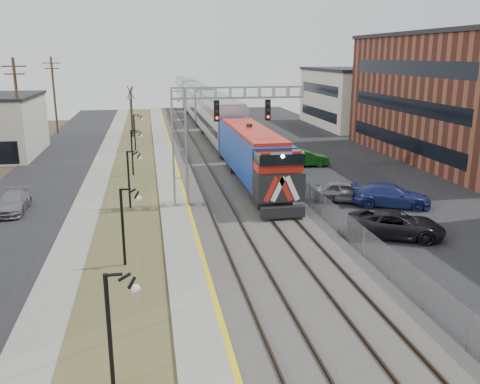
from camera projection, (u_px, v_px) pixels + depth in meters
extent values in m
cube|color=black|center=(36.00, 188.00, 40.24)|extent=(7.00, 120.00, 0.04)
cube|color=gray|center=(95.00, 185.00, 41.01)|extent=(2.00, 120.00, 0.08)
cube|color=#474927|center=(133.00, 184.00, 41.53)|extent=(4.00, 120.00, 0.06)
cube|color=gray|center=(170.00, 181.00, 42.03)|extent=(2.00, 120.00, 0.24)
cube|color=#595651|center=(229.00, 179.00, 42.90)|extent=(8.00, 120.00, 0.20)
cube|color=black|center=(362.00, 174.00, 45.00)|extent=(16.00, 120.00, 0.04)
cube|color=gold|center=(180.00, 179.00, 42.15)|extent=(0.24, 120.00, 0.01)
cube|color=#2D2119|center=(197.00, 178.00, 42.38)|extent=(0.08, 120.00, 0.15)
cube|color=#2D2119|center=(214.00, 177.00, 42.64)|extent=(0.08, 120.00, 0.15)
cube|color=#2D2119|center=(238.00, 176.00, 42.98)|extent=(0.08, 120.00, 0.15)
cube|color=#2D2119|center=(255.00, 175.00, 43.24)|extent=(0.08, 120.00, 0.15)
cube|color=#13379B|center=(254.00, 158.00, 39.55)|extent=(3.00, 17.00, 4.25)
cube|color=black|center=(283.00, 212.00, 31.75)|extent=(2.80, 0.50, 0.70)
cube|color=#A9ADB4|center=(218.00, 119.00, 58.69)|extent=(3.00, 22.00, 5.33)
cube|color=#A9ADB4|center=(198.00, 102.00, 80.34)|extent=(3.00, 22.00, 5.33)
cube|color=#A9ADB4|center=(187.00, 92.00, 102.00)|extent=(3.00, 22.00, 5.33)
cube|color=gray|center=(180.00, 149.00, 34.45)|extent=(1.00, 1.00, 8.00)
cube|color=gray|center=(238.00, 93.00, 34.17)|extent=(9.00, 0.80, 0.80)
cube|color=black|center=(217.00, 111.00, 33.78)|extent=(0.35, 0.25, 1.40)
cube|color=black|center=(268.00, 110.00, 34.39)|extent=(0.35, 0.25, 1.40)
cylinder|color=black|center=(110.00, 335.00, 15.37)|extent=(0.14, 0.14, 4.00)
cylinder|color=black|center=(123.00, 228.00, 24.87)|extent=(0.14, 0.14, 4.00)
cylinder|color=black|center=(129.00, 180.00, 34.37)|extent=(0.14, 0.14, 4.00)
cylinder|color=black|center=(132.00, 153.00, 43.87)|extent=(0.14, 0.14, 4.00)
cylinder|color=black|center=(135.00, 133.00, 55.26)|extent=(0.14, 0.14, 4.00)
cylinder|color=#4C3823|center=(19.00, 112.00, 47.92)|extent=(0.28, 0.28, 10.00)
cylinder|color=#4C3823|center=(54.00, 96.00, 66.91)|extent=(0.28, 0.28, 10.00)
cube|color=gray|center=(277.00, 169.00, 43.44)|extent=(0.04, 120.00, 1.60)
cube|color=brown|center=(478.00, 99.00, 50.61)|extent=(16.00, 26.00, 12.00)
cube|color=#BEB5A6|center=(370.00, 99.00, 74.88)|extent=(16.00, 18.00, 8.00)
cylinder|color=#382D23|center=(132.00, 118.00, 64.56)|extent=(0.30, 0.30, 4.90)
imported|color=black|center=(395.00, 225.00, 29.14)|extent=(6.03, 4.47, 1.52)
imported|color=navy|center=(391.00, 196.00, 35.09)|extent=(5.74, 3.99, 1.54)
imported|color=slate|center=(345.00, 192.00, 36.21)|extent=(4.78, 3.17, 1.51)
imported|color=#0E480F|center=(305.00, 159.00, 47.84)|extent=(4.72, 1.98, 1.52)
imported|color=gray|center=(13.00, 203.00, 33.88)|extent=(1.87, 4.46, 1.29)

